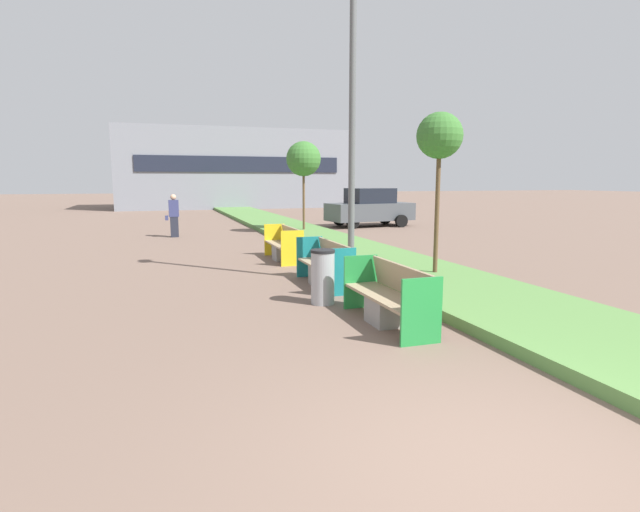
{
  "coord_description": "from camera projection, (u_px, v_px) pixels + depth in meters",
  "views": [
    {
      "loc": [
        -2.48,
        -2.95,
        2.24
      ],
      "look_at": [
        0.9,
        7.29,
        0.6
      ],
      "focal_mm": 28.0,
      "sensor_mm": 36.0,
      "label": 1
    }
  ],
  "objects": [
    {
      "name": "sapling_tree_far",
      "position": [
        304.0,
        159.0,
        20.75
      ],
      "size": [
        1.44,
        1.44,
        3.85
      ],
      "color": "brown",
      "rests_on": "ground"
    },
    {
      "name": "ground_plane",
      "position": [
        504.0,
        471.0,
        3.87
      ],
      "size": [
        180.0,
        180.0,
        0.0
      ],
      "primitive_type": "plane",
      "color": "brown"
    },
    {
      "name": "litter_bin",
      "position": [
        323.0,
        277.0,
        9.07
      ],
      "size": [
        0.44,
        0.44,
        1.0
      ],
      "color": "#9EA0A5",
      "rests_on": "ground"
    },
    {
      "name": "bench_teal_frame",
      "position": [
        325.0,
        268.0,
        10.71
      ],
      "size": [
        0.65,
        2.13,
        0.94
      ],
      "color": "gray",
      "rests_on": "ground"
    },
    {
      "name": "bench_yellow_frame",
      "position": [
        284.0,
        247.0,
        14.09
      ],
      "size": [
        0.65,
        2.11,
        0.94
      ],
      "color": "gray",
      "rests_on": "ground"
    },
    {
      "name": "sapling_tree_near",
      "position": [
        440.0,
        138.0,
        10.87
      ],
      "size": [
        1.01,
        1.01,
        3.71
      ],
      "color": "brown",
      "rests_on": "ground"
    },
    {
      "name": "building_backdrop",
      "position": [
        234.0,
        169.0,
        42.06
      ],
      "size": [
        18.61,
        7.75,
        6.3
      ],
      "color": "gray",
      "rests_on": "ground"
    },
    {
      "name": "parked_car_distant",
      "position": [
        370.0,
        208.0,
        24.36
      ],
      "size": [
        4.4,
        2.31,
        1.86
      ],
      "rotation": [
        0.0,
        0.0,
        0.14
      ],
      "color": "#474C51",
      "rests_on": "ground"
    },
    {
      "name": "pedestrian_walking",
      "position": [
        174.0,
        215.0,
        19.71
      ],
      "size": [
        0.53,
        0.24,
        1.7
      ],
      "color": "#232633",
      "rests_on": "ground"
    },
    {
      "name": "planter_grass_strip",
      "position": [
        342.0,
        247.0,
        16.12
      ],
      "size": [
        2.8,
        120.0,
        0.18
      ],
      "color": "#568442",
      "rests_on": "ground"
    },
    {
      "name": "bench_green_frame",
      "position": [
        389.0,
        301.0,
        7.81
      ],
      "size": [
        0.65,
        2.17,
        0.94
      ],
      "color": "gray",
      "rests_on": "ground"
    },
    {
      "name": "street_lamp_post",
      "position": [
        352.0,
        100.0,
        10.42
      ],
      "size": [
        0.24,
        0.44,
        7.06
      ],
      "color": "#56595B",
      "rests_on": "ground"
    }
  ]
}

